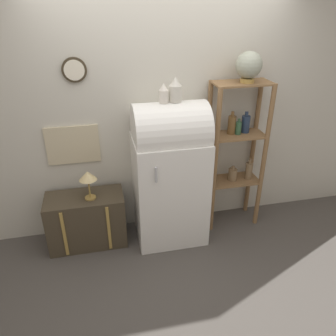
# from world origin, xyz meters

# --- Properties ---
(ground_plane) EXTENTS (12.00, 12.00, 0.00)m
(ground_plane) POSITION_xyz_m (0.00, 0.00, 0.00)
(ground_plane) COLOR #4C4742
(wall_back) EXTENTS (7.00, 0.09, 2.70)m
(wall_back) POSITION_xyz_m (-0.01, 0.57, 1.35)
(wall_back) COLOR beige
(wall_back) RESTS_ON ground_plane
(refrigerator) EXTENTS (0.73, 0.61, 1.51)m
(refrigerator) POSITION_xyz_m (-0.00, 0.26, 0.78)
(refrigerator) COLOR white
(refrigerator) RESTS_ON ground_plane
(suitcase_trunk) EXTENTS (0.79, 0.40, 0.57)m
(suitcase_trunk) POSITION_xyz_m (-0.89, 0.31, 0.29)
(suitcase_trunk) COLOR #423828
(suitcase_trunk) RESTS_ON ground_plane
(shelf_unit) EXTENTS (0.60, 0.32, 1.64)m
(shelf_unit) POSITION_xyz_m (0.76, 0.37, 0.93)
(shelf_unit) COLOR olive
(shelf_unit) RESTS_ON ground_plane
(globe) EXTENTS (0.25, 0.25, 0.29)m
(globe) POSITION_xyz_m (0.78, 0.34, 1.80)
(globe) COLOR #AD8942
(globe) RESTS_ON shelf_unit
(vase_left) EXTENTS (0.09, 0.09, 0.18)m
(vase_left) POSITION_xyz_m (-0.06, 0.26, 1.60)
(vase_left) COLOR silver
(vase_left) RESTS_ON refrigerator
(vase_center) EXTENTS (0.12, 0.12, 0.23)m
(vase_center) POSITION_xyz_m (0.05, 0.27, 1.62)
(vase_center) COLOR beige
(vase_center) RESTS_ON refrigerator
(desk_lamp) EXTENTS (0.17, 0.17, 0.31)m
(desk_lamp) POSITION_xyz_m (-0.82, 0.27, 0.81)
(desk_lamp) COLOR #AD8942
(desk_lamp) RESTS_ON suitcase_trunk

